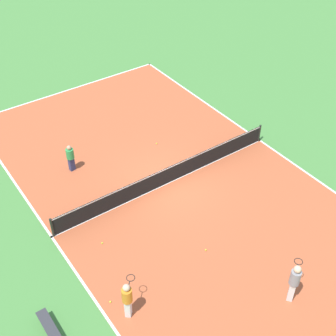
# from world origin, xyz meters

# --- Properties ---
(ground_plane) EXTENTS (80.00, 80.00, 0.00)m
(ground_plane) POSITION_xyz_m (0.00, 0.00, 0.00)
(ground_plane) COLOR #47843D
(court_surface) EXTENTS (11.58, 20.63, 0.02)m
(court_surface) POSITION_xyz_m (0.00, 0.00, 0.01)
(court_surface) COLOR #B75633
(court_surface) RESTS_ON ground_plane
(tennis_net) EXTENTS (11.38, 0.10, 0.96)m
(tennis_net) POSITION_xyz_m (0.00, 0.00, 0.51)
(tennis_net) COLOR black
(tennis_net) RESTS_ON court_surface
(bench) EXTENTS (0.36, 1.42, 0.45)m
(bench) POSITION_xyz_m (7.53, 3.94, 0.38)
(bench) COLOR #333338
(bench) RESTS_ON ground_plane
(player_center_orange) EXTENTS (0.89, 0.90, 1.64)m
(player_center_orange) POSITION_xyz_m (5.05, 4.83, 0.96)
(player_center_orange) COLOR white
(player_center_orange) RESTS_ON court_surface
(player_baseline_gray) EXTENTS (0.95, 0.81, 1.77)m
(player_baseline_gray) POSITION_xyz_m (0.04, 7.56, 1.05)
(player_baseline_gray) COLOR white
(player_baseline_gray) RESTS_ON court_surface
(player_far_green) EXTENTS (0.41, 0.41, 1.40)m
(player_far_green) POSITION_xyz_m (3.15, -3.38, 0.80)
(player_far_green) COLOR navy
(player_far_green) RESTS_ON court_surface
(tennis_ball_right_alley) EXTENTS (0.07, 0.07, 0.07)m
(tennis_ball_right_alley) POSITION_xyz_m (4.24, 1.49, 0.06)
(tennis_ball_right_alley) COLOR #CCE033
(tennis_ball_right_alley) RESTS_ON court_surface
(tennis_ball_near_net) EXTENTS (0.07, 0.07, 0.07)m
(tennis_ball_near_net) POSITION_xyz_m (1.10, 4.14, 0.06)
(tennis_ball_near_net) COLOR #CCE033
(tennis_ball_near_net) RESTS_ON court_surface
(tennis_ball_midcourt) EXTENTS (0.07, 0.07, 0.07)m
(tennis_ball_midcourt) POSITION_xyz_m (5.33, 4.05, 0.06)
(tennis_ball_midcourt) COLOR #CCE033
(tennis_ball_midcourt) RESTS_ON court_surface
(tennis_ball_left_sideline) EXTENTS (0.07, 0.07, 0.07)m
(tennis_ball_left_sideline) POSITION_xyz_m (-1.24, -2.76, 0.06)
(tennis_ball_left_sideline) COLOR #CCE033
(tennis_ball_left_sideline) RESTS_ON court_surface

